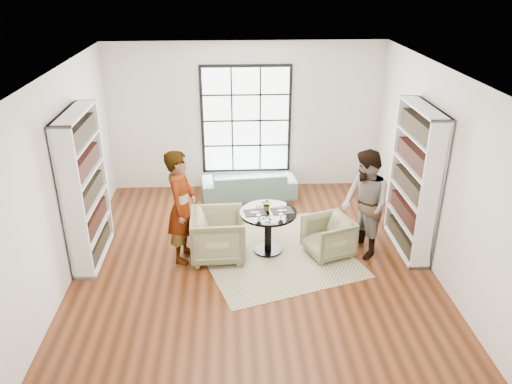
{
  "coord_description": "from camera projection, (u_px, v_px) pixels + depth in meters",
  "views": [
    {
      "loc": [
        -0.32,
        -6.77,
        4.32
      ],
      "look_at": [
        0.06,
        0.4,
        1.03
      ],
      "focal_mm": 35.0,
      "sensor_mm": 36.0,
      "label": 1
    }
  ],
  "objects": [
    {
      "name": "armchair_left",
      "position": [
        218.0,
        235.0,
        7.93
      ],
      "size": [
        0.89,
        0.86,
        0.78
      ],
      "primitive_type": "imported",
      "rotation": [
        0.0,
        0.0,
        1.6
      ],
      "color": "tan",
      "rests_on": "ground"
    },
    {
      "name": "placemat_right",
      "position": [
        282.0,
        211.0,
        7.96
      ],
      "size": [
        0.37,
        0.31,
        0.01
      ],
      "primitive_type": "cube",
      "rotation": [
        0.0,
        0.0,
        0.15
      ],
      "color": "black",
      "rests_on": "pedestal_table"
    },
    {
      "name": "placemat_left",
      "position": [
        255.0,
        213.0,
        7.9
      ],
      "size": [
        0.37,
        0.31,
        0.01
      ],
      "primitive_type": "cube",
      "rotation": [
        0.0,
        0.0,
        0.15
      ],
      "color": "black",
      "rests_on": "pedestal_table"
    },
    {
      "name": "flower_centerpiece",
      "position": [
        267.0,
        205.0,
        7.95
      ],
      "size": [
        0.22,
        0.2,
        0.2
      ],
      "primitive_type": "imported",
      "rotation": [
        0.0,
        0.0,
        -0.28
      ],
      "color": "gray",
      "rests_on": "pedestal_table"
    },
    {
      "name": "ground",
      "position": [
        253.0,
        261.0,
        7.96
      ],
      "size": [
        6.0,
        6.0,
        0.0
      ],
      "primitive_type": "plane",
      "color": "brown"
    },
    {
      "name": "rug",
      "position": [
        276.0,
        254.0,
        8.14
      ],
      "size": [
        2.89,
        2.89,
        0.01
      ],
      "primitive_type": "cube",
      "rotation": [
        0.0,
        0.0,
        0.31
      ],
      "color": "tan",
      "rests_on": "ground"
    },
    {
      "name": "sofa",
      "position": [
        249.0,
        184.0,
        10.07
      ],
      "size": [
        1.94,
        0.9,
        0.55
      ],
      "primitive_type": "imported",
      "rotation": [
        0.0,
        0.0,
        3.23
      ],
      "color": "slate",
      "rests_on": "ground"
    },
    {
      "name": "room_shell",
      "position": [
        252.0,
        175.0,
        7.93
      ],
      "size": [
        6.0,
        6.01,
        6.0
      ],
      "color": "silver",
      "rests_on": "ground"
    },
    {
      "name": "wine_glass_right",
      "position": [
        281.0,
        207.0,
        7.79
      ],
      "size": [
        0.09,
        0.09,
        0.19
      ],
      "color": "silver",
      "rests_on": "pedestal_table"
    },
    {
      "name": "person_left",
      "position": [
        182.0,
        207.0,
        7.68
      ],
      "size": [
        0.56,
        0.74,
        1.83
      ],
      "primitive_type": "imported",
      "rotation": [
        0.0,
        0.0,
        1.37
      ],
      "color": "gray",
      "rests_on": "ground"
    },
    {
      "name": "cutlery_left",
      "position": [
        255.0,
        212.0,
        7.9
      ],
      "size": [
        0.17,
        0.24,
        0.01
      ],
      "primitive_type": null,
      "rotation": [
        0.0,
        0.0,
        0.15
      ],
      "color": "#B7B8BC",
      "rests_on": "placemat_left"
    },
    {
      "name": "armchair_right",
      "position": [
        328.0,
        237.0,
        8.03
      ],
      "size": [
        0.89,
        0.88,
        0.64
      ],
      "primitive_type": "imported",
      "rotation": [
        0.0,
        0.0,
        -1.23
      ],
      "color": "tan",
      "rests_on": "ground"
    },
    {
      "name": "cutlery_right",
      "position": [
        282.0,
        210.0,
        7.96
      ],
      "size": [
        0.17,
        0.24,
        0.01
      ],
      "primitive_type": null,
      "rotation": [
        0.0,
        0.0,
        0.15
      ],
      "color": "#B7B8BC",
      "rests_on": "placemat_right"
    },
    {
      "name": "pedestal_table",
      "position": [
        268.0,
        223.0,
        8.02
      ],
      "size": [
        0.91,
        0.91,
        0.73
      ],
      "rotation": [
        0.0,
        0.0,
        0.15
      ],
      "color": "black",
      "rests_on": "ground"
    },
    {
      "name": "person_right",
      "position": [
        365.0,
        205.0,
        7.82
      ],
      "size": [
        0.85,
        0.99,
        1.76
      ],
      "primitive_type": "imported",
      "rotation": [
        0.0,
        0.0,
        -1.34
      ],
      "color": "gray",
      "rests_on": "ground"
    },
    {
      "name": "wine_glass_left",
      "position": [
        259.0,
        207.0,
        7.75
      ],
      "size": [
        0.1,
        0.1,
        0.21
      ],
      "color": "silver",
      "rests_on": "pedestal_table"
    }
  ]
}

